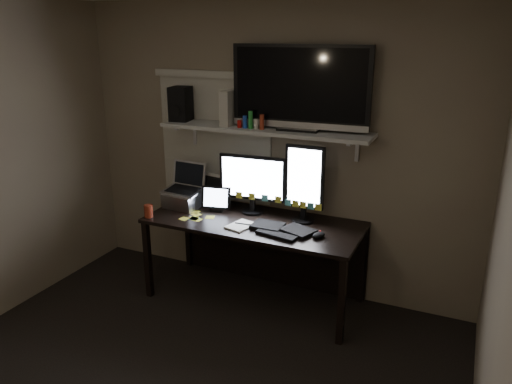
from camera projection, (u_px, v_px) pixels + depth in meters
The scene contains 19 objects.
back_wall at pixel (272, 151), 4.32m from camera, with size 3.60×3.60×0.00m, color #736353.
right_wall at pixel (507, 284), 2.06m from camera, with size 3.60×3.60×0.00m, color #736353.
window_blinds at pixel (215, 140), 4.51m from camera, with size 1.10×0.02×1.10m, color beige.
desk at pixel (260, 235), 4.32m from camera, with size 1.80×0.75×0.73m.
wall_shelf at pixel (264, 130), 4.10m from camera, with size 1.80×0.35×0.03m, color #AEAFAA.
monitor_landscape at pixel (253, 184), 4.27m from camera, with size 0.60×0.06×0.52m, color black.
monitor_portrait at pixel (304, 184), 4.05m from camera, with size 0.33×0.06×0.66m, color black.
keyboard at pixel (283, 229), 3.96m from camera, with size 0.51×0.20×0.03m, color black.
mouse at pixel (319, 235), 3.82m from camera, with size 0.08×0.12×0.04m, color black.
notepad at pixel (241, 226), 4.04m from camera, with size 0.17×0.23×0.01m, color silver.
tablet at pixel (217, 199), 4.35m from camera, with size 0.26×0.11×0.22m, color black.
file_sorter at pixel (215, 189), 4.51m from camera, with size 0.22×0.10×0.28m, color black.
laptop at pixel (183, 186), 4.42m from camera, with size 0.34×0.28×0.39m, color #BAB9BE.
cup at pixel (149, 211), 4.23m from camera, with size 0.07×0.07×0.11m, color maroon.
sticky_notes at pixel (197, 216), 4.26m from camera, with size 0.32×0.23×0.00m, color gold, non-canonical shape.
tv at pixel (300, 88), 3.91m from camera, with size 1.11×0.20×0.67m, color black.
game_console at pixel (231, 108), 4.18m from camera, with size 0.08×0.24×0.29m, color #B8B6A6.
speaker at pixel (181, 104), 4.37m from camera, with size 0.16×0.20×0.30m, color black.
bottles at pixel (251, 120), 4.04m from camera, with size 0.23×0.05×0.15m, color #A50F0C, non-canonical shape.
Camera 1 is at (1.61, -2.10, 2.26)m, focal length 35.00 mm.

